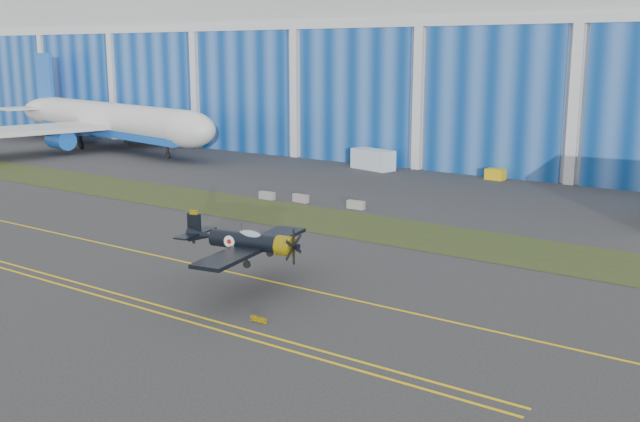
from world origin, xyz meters
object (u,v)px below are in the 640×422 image
Objects in this scene: jetliner at (109,83)px; warbird at (245,241)px; tug at (495,174)px; shipping_container at (373,159)px.

warbird is at bearing -22.09° from jetliner.
jetliner is at bearing -170.75° from tug.
shipping_container is at bearing 102.30° from warbird.
tug is (17.85, 1.81, -0.72)m from shipping_container.
shipping_container is at bearing 17.81° from jetliner.
jetliner is at bearing 136.63° from warbird.
warbird is 57.18m from shipping_container.
warbird is 54.80m from tug.
jetliner is 30.30× the size of tug.
warbird is at bearing -53.34° from shipping_container.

